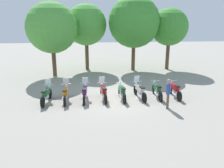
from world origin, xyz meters
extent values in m
plane|color=gray|center=(0.00, 0.00, 0.00)|extent=(80.00, 80.00, 0.00)
cylinder|color=black|center=(-4.01, 0.64, 0.32)|extent=(0.16, 0.65, 0.64)
cylinder|color=black|center=(-4.16, -0.90, 0.32)|extent=(0.16, 0.65, 0.64)
cube|color=silver|center=(-4.01, 0.64, 0.66)|extent=(0.15, 0.37, 0.04)
cube|color=#1E6033|center=(-4.08, -0.08, 0.67)|extent=(0.35, 0.97, 0.30)
cube|color=silver|center=(-4.09, -0.13, 0.40)|extent=(0.26, 0.42, 0.24)
cube|color=black|center=(-4.12, -0.48, 0.86)|extent=(0.28, 0.46, 0.08)
cylinder|color=silver|center=(-4.02, 0.55, 0.64)|extent=(0.07, 0.23, 0.64)
cylinder|color=silver|center=(-4.03, 0.46, 0.97)|extent=(0.62, 0.10, 0.04)
sphere|color=silver|center=(-4.02, 0.59, 0.85)|extent=(0.17, 0.17, 0.16)
cylinder|color=silver|center=(-4.28, -0.41, 0.34)|extent=(0.14, 0.70, 0.07)
cube|color=silver|center=(-4.03, 0.52, 1.17)|extent=(0.37, 0.17, 0.39)
cylinder|color=black|center=(-2.93, 0.70, 0.32)|extent=(0.11, 0.64, 0.64)
cylinder|color=black|center=(-2.91, -0.85, 0.32)|extent=(0.11, 0.64, 0.64)
cube|color=silver|center=(-2.93, 0.70, 0.66)|extent=(0.12, 0.36, 0.04)
cube|color=orange|center=(-2.92, -0.02, 0.67)|extent=(0.27, 0.95, 0.30)
cube|color=silver|center=(-2.92, -0.07, 0.40)|extent=(0.22, 0.40, 0.24)
cube|color=black|center=(-2.92, -0.42, 0.86)|extent=(0.24, 0.44, 0.08)
cylinder|color=silver|center=(-2.93, 0.61, 0.64)|extent=(0.05, 0.23, 0.64)
cylinder|color=silver|center=(-2.93, 0.52, 0.97)|extent=(0.62, 0.04, 0.04)
sphere|color=silver|center=(-2.93, 0.65, 0.85)|extent=(0.16, 0.16, 0.16)
cylinder|color=silver|center=(-3.08, -0.38, 0.34)|extent=(0.08, 0.70, 0.07)
cube|color=silver|center=(-2.93, 0.58, 1.17)|extent=(0.36, 0.14, 0.39)
cylinder|color=black|center=(-1.71, 0.77, 0.32)|extent=(0.13, 0.64, 0.64)
cylinder|color=black|center=(-1.79, -0.78, 0.32)|extent=(0.13, 0.64, 0.64)
cube|color=silver|center=(-1.71, 0.77, 0.66)|extent=(0.14, 0.37, 0.04)
cube|color=#59196B|center=(-1.75, 0.05, 0.67)|extent=(0.31, 0.96, 0.30)
cube|color=silver|center=(-1.75, 0.00, 0.40)|extent=(0.24, 0.41, 0.24)
cube|color=black|center=(-1.77, -0.35, 0.86)|extent=(0.26, 0.45, 0.08)
cylinder|color=silver|center=(-1.72, 0.68, 0.64)|extent=(0.06, 0.23, 0.64)
cylinder|color=silver|center=(-1.72, 0.59, 0.97)|extent=(0.62, 0.07, 0.04)
sphere|color=silver|center=(-1.71, 0.72, 0.85)|extent=(0.17, 0.17, 0.16)
cylinder|color=silver|center=(-1.93, -0.29, 0.34)|extent=(0.11, 0.70, 0.07)
cube|color=silver|center=(-1.72, 0.65, 1.17)|extent=(0.37, 0.15, 0.39)
cylinder|color=black|center=(-0.66, 0.81, 0.32)|extent=(0.16, 0.65, 0.64)
cylinder|color=black|center=(-0.51, -0.74, 0.32)|extent=(0.16, 0.65, 0.64)
cube|color=silver|center=(-0.66, 0.81, 0.66)|extent=(0.16, 0.37, 0.04)
cube|color=red|center=(-0.59, 0.09, 0.67)|extent=(0.36, 0.97, 0.30)
cube|color=silver|center=(-0.58, 0.04, 0.40)|extent=(0.26, 0.42, 0.24)
cube|color=black|center=(-0.55, -0.31, 0.86)|extent=(0.28, 0.46, 0.08)
cylinder|color=silver|center=(-0.65, 0.72, 0.64)|extent=(0.07, 0.23, 0.64)
cylinder|color=silver|center=(-0.64, 0.63, 0.97)|extent=(0.62, 0.10, 0.04)
sphere|color=silver|center=(-0.66, 0.76, 0.85)|extent=(0.18, 0.18, 0.16)
cylinder|color=silver|center=(-0.71, -0.28, 0.34)|extent=(0.14, 0.70, 0.07)
cube|color=silver|center=(-0.65, 0.69, 1.17)|extent=(0.37, 0.17, 0.39)
cylinder|color=black|center=(0.54, 0.74, 0.32)|extent=(0.13, 0.64, 0.64)
cylinder|color=black|center=(0.62, -0.80, 0.32)|extent=(0.13, 0.64, 0.64)
cube|color=silver|center=(0.54, 0.74, 0.66)|extent=(0.14, 0.37, 0.04)
cube|color=#1E6033|center=(0.58, 0.02, 0.67)|extent=(0.31, 0.96, 0.30)
cube|color=silver|center=(0.58, -0.03, 0.40)|extent=(0.24, 0.41, 0.24)
cube|color=black|center=(0.60, -0.38, 0.86)|extent=(0.26, 0.45, 0.08)
cylinder|color=silver|center=(0.55, 0.65, 0.64)|extent=(0.06, 0.23, 0.64)
cylinder|color=silver|center=(0.55, 0.56, 0.97)|extent=(0.62, 0.07, 0.04)
sphere|color=silver|center=(0.55, 0.69, 0.85)|extent=(0.17, 0.17, 0.16)
cylinder|color=silver|center=(0.44, -0.34, 0.34)|extent=(0.11, 0.70, 0.07)
cylinder|color=black|center=(1.65, 0.82, 0.32)|extent=(0.19, 0.65, 0.64)
cylinder|color=black|center=(1.86, -0.71, 0.32)|extent=(0.19, 0.65, 0.64)
cube|color=silver|center=(1.65, 0.82, 0.66)|extent=(0.17, 0.37, 0.04)
cube|color=silver|center=(1.75, 0.11, 0.67)|extent=(0.39, 0.98, 0.30)
cube|color=silver|center=(1.75, 0.06, 0.40)|extent=(0.27, 0.43, 0.24)
cube|color=black|center=(1.80, -0.29, 0.86)|extent=(0.30, 0.47, 0.08)
cylinder|color=silver|center=(1.66, 0.73, 0.64)|extent=(0.08, 0.23, 0.64)
cylinder|color=silver|center=(1.67, 0.65, 0.97)|extent=(0.62, 0.12, 0.04)
sphere|color=silver|center=(1.65, 0.77, 0.85)|extent=(0.18, 0.18, 0.16)
cylinder|color=silver|center=(1.64, -0.26, 0.34)|extent=(0.17, 0.70, 0.07)
cube|color=silver|center=(1.66, 0.70, 1.17)|extent=(0.37, 0.18, 0.39)
cylinder|color=black|center=(2.94, 0.94, 0.32)|extent=(0.11, 0.64, 0.64)
cylinder|color=black|center=(2.90, -0.61, 0.32)|extent=(0.11, 0.64, 0.64)
cube|color=silver|center=(2.94, 0.94, 0.66)|extent=(0.13, 0.36, 0.04)
cube|color=#1E6033|center=(2.92, 0.21, 0.67)|extent=(0.28, 0.96, 0.30)
cube|color=silver|center=(2.92, 0.16, 0.40)|extent=(0.23, 0.40, 0.24)
cube|color=black|center=(2.91, -0.19, 0.86)|extent=(0.25, 0.44, 0.08)
cylinder|color=silver|center=(2.93, 0.85, 0.64)|extent=(0.05, 0.23, 0.64)
cylinder|color=silver|center=(2.93, 0.76, 0.97)|extent=(0.62, 0.05, 0.04)
sphere|color=silver|center=(2.94, 0.89, 0.85)|extent=(0.16, 0.16, 0.16)
cylinder|color=silver|center=(2.75, -0.13, 0.34)|extent=(0.08, 0.70, 0.07)
cylinder|color=black|center=(4.09, 0.89, 0.32)|extent=(0.10, 0.64, 0.64)
cylinder|color=black|center=(4.09, -0.66, 0.32)|extent=(0.10, 0.64, 0.64)
cube|color=silver|center=(4.09, 0.89, 0.66)|extent=(0.12, 0.36, 0.04)
cube|color=red|center=(4.09, 0.16, 0.67)|extent=(0.26, 0.95, 0.30)
cube|color=silver|center=(4.09, 0.11, 0.40)|extent=(0.22, 0.40, 0.24)
cube|color=black|center=(4.09, -0.24, 0.86)|extent=(0.24, 0.44, 0.08)
cylinder|color=silver|center=(4.09, 0.80, 0.64)|extent=(0.05, 0.23, 0.64)
cylinder|color=silver|center=(4.09, 0.71, 0.97)|extent=(0.62, 0.04, 0.04)
sphere|color=silver|center=(4.09, 0.84, 0.85)|extent=(0.16, 0.16, 0.16)
cylinder|color=silver|center=(3.93, -0.19, 0.34)|extent=(0.07, 0.70, 0.07)
cylinder|color=brown|center=(3.01, -1.67, 0.42)|extent=(0.15, 0.15, 0.84)
cylinder|color=brown|center=(2.92, -1.81, 0.42)|extent=(0.15, 0.15, 0.84)
cube|color=#33519E|center=(2.97, -1.74, 1.15)|extent=(0.29, 0.29, 0.63)
cylinder|color=#33519E|center=(3.05, -1.61, 1.17)|extent=(0.11, 0.11, 0.60)
cylinder|color=#33519E|center=(2.88, -1.87, 1.17)|extent=(0.11, 0.11, 0.60)
sphere|color=#A87A5B|center=(2.97, -1.74, 1.61)|extent=(0.31, 0.31, 0.23)
cylinder|color=brown|center=(-4.61, 7.13, 1.36)|extent=(0.36, 0.36, 2.71)
sphere|color=#4C9E3D|center=(-4.61, 7.13, 4.27)|extent=(4.45, 4.45, 4.45)
cylinder|color=brown|center=(-1.66, 9.63, 1.53)|extent=(0.36, 0.36, 3.06)
sphere|color=#4C9E3D|center=(-1.66, 9.63, 4.48)|extent=(4.05, 4.05, 4.05)
cylinder|color=brown|center=(2.98, 8.74, 1.50)|extent=(0.36, 0.36, 3.00)
sphere|color=#3D8E33|center=(2.98, 8.74, 4.74)|extent=(4.97, 4.97, 4.97)
cylinder|color=brown|center=(6.60, 8.91, 1.49)|extent=(0.36, 0.36, 2.97)
sphere|color=#3D8E33|center=(6.60, 8.91, 4.26)|extent=(3.69, 3.69, 3.69)
camera|label=1|loc=(-1.39, -13.33, 4.81)|focal=35.84mm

